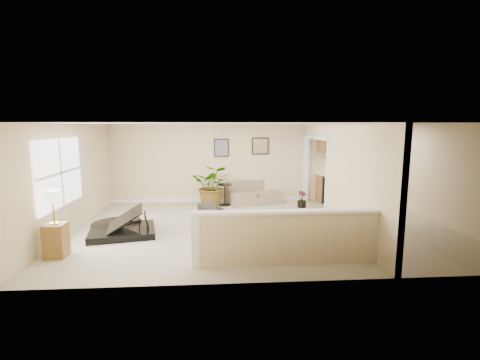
{
  "coord_description": "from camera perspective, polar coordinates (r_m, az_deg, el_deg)",
  "views": [
    {
      "loc": [
        -1.13,
        -8.13,
        2.46
      ],
      "look_at": [
        -0.54,
        0.4,
        1.11
      ],
      "focal_mm": 26.0,
      "sensor_mm": 36.0,
      "label": 1
    }
  ],
  "objects": [
    {
      "name": "floor",
      "position": [
        8.57,
        3.8,
        -7.73
      ],
      "size": [
        9.0,
        9.0,
        0.0
      ],
      "primitive_type": "plane",
      "color": "tan",
      "rests_on": "ground"
    },
    {
      "name": "back_wall",
      "position": [
        11.25,
        1.8,
        2.8
      ],
      "size": [
        9.0,
        0.04,
        2.5
      ],
      "primitive_type": "cube",
      "color": "beige",
      "rests_on": "floor"
    },
    {
      "name": "front_wall",
      "position": [
        5.39,
        8.26,
        -4.08
      ],
      "size": [
        9.0,
        0.04,
        2.5
      ],
      "primitive_type": "cube",
      "color": "beige",
      "rests_on": "floor"
    },
    {
      "name": "left_wall",
      "position": [
        8.88,
        -26.24,
        0.22
      ],
      "size": [
        0.04,
        6.0,
        2.5
      ],
      "primitive_type": "cube",
      "color": "beige",
      "rests_on": "floor"
    },
    {
      "name": "right_wall",
      "position": [
        9.96,
        30.47,
        0.76
      ],
      "size": [
        0.04,
        6.0,
        2.5
      ],
      "primitive_type": "cube",
      "color": "beige",
      "rests_on": "floor"
    },
    {
      "name": "ceiling",
      "position": [
        8.21,
        3.98,
        9.24
      ],
      "size": [
        9.0,
        6.0,
        0.04
      ],
      "primitive_type": "cube",
      "color": "silver",
      "rests_on": "back_wall"
    },
    {
      "name": "kitchen_vinyl",
      "position": [
        9.51,
        23.1,
        -6.72
      ],
      "size": [
        2.7,
        6.0,
        0.01
      ],
      "primitive_type": "cube",
      "color": "tan",
      "rests_on": "floor"
    },
    {
      "name": "interior_partition",
      "position": [
        8.97,
        15.13,
        0.71
      ],
      "size": [
        0.18,
        5.99,
        2.5
      ],
      "color": "beige",
      "rests_on": "floor"
    },
    {
      "name": "pony_half_wall",
      "position": [
        6.26,
        7.42,
        -9.16
      ],
      "size": [
        3.42,
        0.22,
        1.0
      ],
      "color": "beige",
      "rests_on": "floor"
    },
    {
      "name": "left_window",
      "position": [
        8.39,
        -27.52,
        1.05
      ],
      "size": [
        0.05,
        2.15,
        1.45
      ],
      "primitive_type": "cube",
      "color": "white",
      "rests_on": "left_wall"
    },
    {
      "name": "wall_art_left",
      "position": [
        11.12,
        -3.07,
        5.3
      ],
      "size": [
        0.48,
        0.04,
        0.58
      ],
      "color": "#312012",
      "rests_on": "back_wall"
    },
    {
      "name": "wall_mirror",
      "position": [
        11.21,
        3.36,
        5.59
      ],
      "size": [
        0.55,
        0.04,
        0.55
      ],
      "color": "#312012",
      "rests_on": "back_wall"
    },
    {
      "name": "kitchen_cabinets",
      "position": [
        11.8,
        17.54,
        0.81
      ],
      "size": [
        2.36,
        0.65,
        2.33
      ],
      "color": "olive",
      "rests_on": "floor"
    },
    {
      "name": "piano",
      "position": [
        8.41,
        -18.88,
        -4.59
      ],
      "size": [
        1.84,
        1.87,
        1.33
      ],
      "rotation": [
        0.0,
        0.0,
        0.21
      ],
      "color": "black",
      "rests_on": "floor"
    },
    {
      "name": "piano_bench",
      "position": [
        8.38,
        -4.76,
        -6.17
      ],
      "size": [
        0.67,
        0.91,
        0.55
      ],
      "primitive_type": "cube",
      "rotation": [
        0.0,
        0.0,
        0.34
      ],
      "color": "black",
      "rests_on": "floor"
    },
    {
      "name": "loveseat",
      "position": [
        11.1,
        2.29,
        -2.0
      ],
      "size": [
        1.82,
        1.29,
        0.91
      ],
      "rotation": [
        0.0,
        0.0,
        0.26
      ],
      "color": "#9A8362",
      "rests_on": "floor"
    },
    {
      "name": "accent_table",
      "position": [
        10.74,
        -2.52,
        -1.94
      ],
      "size": [
        0.46,
        0.46,
        0.67
      ],
      "color": "black",
      "rests_on": "floor"
    },
    {
      "name": "palm_plant",
      "position": [
        10.65,
        -4.55,
        -0.97
      ],
      "size": [
        1.31,
        1.19,
        1.27
      ],
      "color": "black",
      "rests_on": "floor"
    },
    {
      "name": "small_plant",
      "position": [
        10.67,
        10.11,
        -3.31
      ],
      "size": [
        0.36,
        0.36,
        0.5
      ],
      "color": "black",
      "rests_on": "floor"
    },
    {
      "name": "lamp_stand",
      "position": [
        7.41,
        -28.09,
        -7.13
      ],
      "size": [
        0.38,
        0.38,
        1.27
      ],
      "color": "olive",
      "rests_on": "floor"
    }
  ]
}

